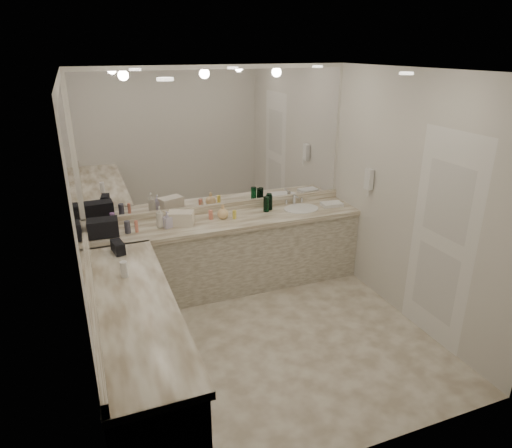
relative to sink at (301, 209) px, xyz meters
name	(u,v)px	position (x,y,z in m)	size (l,w,h in m)	color
floor	(267,340)	(-0.95, -1.20, -0.90)	(3.20, 3.20, 0.00)	beige
ceiling	(270,71)	(-0.95, -1.20, 1.71)	(3.20, 3.20, 0.00)	white
wall_back	(220,179)	(-0.95, 0.30, 0.41)	(3.20, 0.02, 2.60)	beige
wall_left	(83,247)	(-2.55, -1.20, 0.41)	(0.02, 3.00, 2.60)	beige
wall_right	(411,201)	(0.65, -1.20, 0.41)	(0.02, 3.00, 2.60)	beige
vanity_back_base	(229,256)	(-0.95, 0.00, -0.48)	(3.20, 0.60, 0.84)	beige
vanity_back_top	(229,221)	(-0.95, -0.01, -0.03)	(3.20, 0.64, 0.06)	beige
vanity_left_base	(137,352)	(-2.25, -1.50, -0.48)	(0.60, 2.40, 0.84)	beige
vanity_left_top	(133,305)	(-2.24, -1.50, -0.03)	(0.64, 2.42, 0.06)	beige
backsplash_back	(221,207)	(-0.95, 0.28, 0.05)	(3.20, 0.04, 0.10)	beige
backsplash_left	(91,285)	(-2.53, -1.20, 0.05)	(0.04, 3.00, 0.10)	beige
mirror_back	(219,140)	(-0.95, 0.29, 0.88)	(3.12, 0.01, 1.55)	white
mirror_left	(76,189)	(-2.54, -1.20, 0.88)	(0.01, 2.92, 1.55)	white
sink	(301,209)	(0.00, 0.00, 0.00)	(0.44, 0.44, 0.03)	white
faucet	(294,199)	(0.00, 0.21, 0.07)	(0.24, 0.16, 0.14)	silver
wall_phone	(369,179)	(0.61, -0.50, 0.46)	(0.06, 0.10, 0.24)	white
door	(442,241)	(0.64, -1.70, 0.16)	(0.02, 0.82, 2.10)	white
black_toiletry_bag	(103,228)	(-2.35, -0.02, 0.09)	(0.31, 0.20, 0.18)	black
black_bag_spill	(118,247)	(-2.25, -0.51, 0.06)	(0.09, 0.21, 0.11)	black
cream_cosmetic_case	(181,218)	(-1.51, 0.01, 0.09)	(0.28, 0.17, 0.16)	silver
hand_towel	(332,204)	(0.41, -0.03, 0.03)	(0.26, 0.17, 0.04)	white
lotion_left	(124,269)	(-2.25, -1.05, 0.08)	(0.06, 0.06, 0.15)	white
soap_bottle_a	(160,217)	(-1.74, 0.02, 0.13)	(0.09, 0.09, 0.24)	beige
soap_bottle_b	(167,220)	(-1.67, -0.02, 0.10)	(0.09, 0.09, 0.19)	silver
soap_bottle_c	(223,212)	(-1.01, 0.03, 0.09)	(0.13, 0.13, 0.17)	#FED190
green_bottle_0	(266,204)	(-0.44, 0.07, 0.10)	(0.07, 0.07, 0.19)	#09421D
green_bottle_1	(269,202)	(-0.38, 0.14, 0.10)	(0.07, 0.07, 0.18)	#09421D
green_bottle_2	(270,203)	(-0.38, 0.12, 0.10)	(0.07, 0.07, 0.18)	#09421D
green_bottle_3	(269,201)	(-0.37, 0.15, 0.10)	(0.07, 0.07, 0.20)	#09421D
amenity_bottle_0	(212,216)	(-1.14, 0.07, 0.04)	(0.05, 0.05, 0.07)	#E0B28C
amenity_bottle_1	(211,215)	(-1.15, 0.06, 0.06)	(0.05, 0.05, 0.11)	#E57F66
amenity_bottle_2	(185,218)	(-1.46, 0.04, 0.06)	(0.06, 0.06, 0.12)	silver
amenity_bottle_3	(115,225)	(-2.22, 0.14, 0.05)	(0.06, 0.06, 0.09)	#9966B2
amenity_bottle_4	(166,224)	(-1.69, -0.04, 0.06)	(0.04, 0.04, 0.11)	white
amenity_bottle_5	(127,227)	(-2.10, -0.02, 0.07)	(0.06, 0.06, 0.14)	#3F3F4C
amenity_bottle_6	(188,223)	(-1.45, -0.07, 0.05)	(0.05, 0.05, 0.08)	#9966B2
amenity_bottle_7	(136,226)	(-2.01, -0.03, 0.07)	(0.04, 0.04, 0.13)	#E57F66
amenity_bottle_8	(234,215)	(-0.88, -0.02, 0.05)	(0.05, 0.05, 0.10)	#F2D84C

